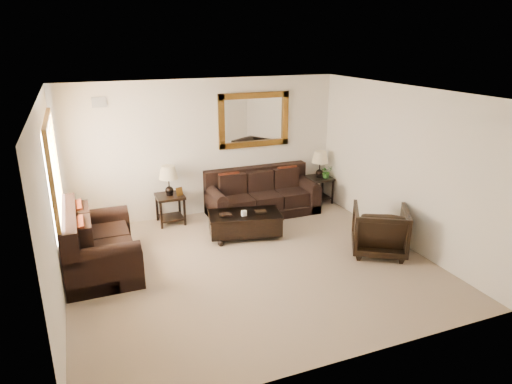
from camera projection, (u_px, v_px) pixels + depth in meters
name	position (u px, v px, depth m)	size (l,w,h in m)	color
room	(251.00, 184.00, 6.82)	(5.51, 5.01, 2.71)	gray
window	(55.00, 174.00, 6.60)	(0.07, 1.96, 1.66)	white
mirror	(254.00, 120.00, 9.19)	(1.50, 0.06, 1.10)	#4A300E
air_vent	(99.00, 102.00, 8.01)	(0.25, 0.02, 0.18)	#999999
sofa	(261.00, 197.00, 9.33)	(2.21, 0.95, 0.90)	black
loveseat	(96.00, 247.00, 7.02)	(1.06, 1.78, 1.00)	black
end_table_left	(169.00, 186.00, 8.66)	(0.52, 0.52, 1.15)	black
end_table_right	(320.00, 169.00, 9.81)	(0.52, 0.52, 1.13)	black
coffee_table	(245.00, 222.00, 8.23)	(1.40, 0.94, 0.54)	black
armchair	(380.00, 228.00, 7.54)	(0.86, 0.80, 0.88)	black
potted_plant	(326.00, 173.00, 9.79)	(0.24, 0.27, 0.21)	#2A5C1F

